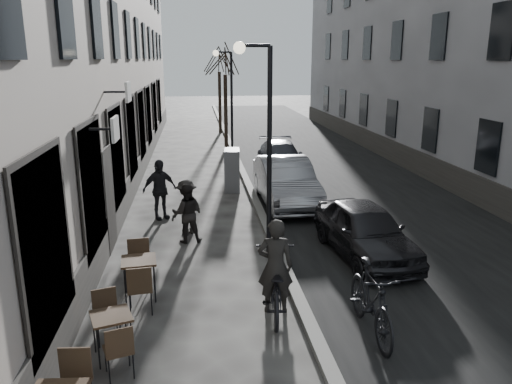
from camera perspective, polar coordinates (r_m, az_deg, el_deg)
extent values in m
cube|color=black|center=(22.84, 7.37, 2.98)|extent=(7.30, 60.00, 0.00)
cube|color=slate|center=(22.21, -1.81, 2.91)|extent=(0.25, 60.00, 0.12)
cylinder|color=black|center=(11.97, 1.54, 4.34)|extent=(0.12, 0.12, 5.00)
cylinder|color=black|center=(11.72, -0.14, 16.40)|extent=(0.70, 0.08, 0.08)
sphere|color=#FFF2CC|center=(11.68, -1.91, 16.15)|extent=(0.28, 0.28, 0.28)
cylinder|color=black|center=(23.80, -2.79, 9.66)|extent=(0.12, 0.12, 5.00)
cylinder|color=black|center=(23.67, -3.74, 15.68)|extent=(0.70, 0.08, 0.08)
sphere|color=#FFF2CC|center=(23.66, -4.62, 15.54)|extent=(0.28, 0.28, 0.28)
cylinder|color=black|center=(26.83, -3.48, 9.08)|extent=(0.20, 0.20, 3.90)
cylinder|color=black|center=(32.79, -4.15, 10.15)|extent=(0.20, 0.20, 3.90)
cube|color=#311F15|center=(8.53, -16.24, -13.47)|extent=(0.77, 0.77, 0.04)
cylinder|color=black|center=(8.47, -17.55, -16.74)|extent=(0.02, 0.02, 0.71)
cylinder|color=black|center=(8.53, -13.99, -16.24)|extent=(0.02, 0.02, 0.71)
cylinder|color=black|center=(8.92, -18.02, -15.08)|extent=(0.02, 0.02, 0.71)
cylinder|color=black|center=(8.97, -14.66, -14.62)|extent=(0.02, 0.02, 0.71)
cube|color=#311F15|center=(10.33, -13.26, -7.64)|extent=(0.75, 0.75, 0.04)
cylinder|color=black|center=(10.24, -14.72, -10.48)|extent=(0.03, 0.03, 0.79)
cylinder|color=black|center=(10.23, -11.49, -10.29)|extent=(0.03, 0.03, 0.79)
cylinder|color=black|center=(10.76, -14.68, -9.20)|extent=(0.03, 0.03, 0.79)
cylinder|color=black|center=(10.75, -11.61, -9.02)|extent=(0.03, 0.03, 0.79)
cube|color=slate|center=(18.36, -2.76, 2.55)|extent=(0.63, 1.05, 1.52)
imported|color=black|center=(9.66, 2.20, -10.41)|extent=(1.05, 2.25, 1.14)
imported|color=black|center=(9.51, 2.22, -8.44)|extent=(0.73, 0.54, 1.86)
imported|color=black|center=(13.21, -7.92, -2.41)|extent=(0.80, 0.64, 1.59)
imported|color=black|center=(13.79, -7.93, -1.75)|extent=(1.13, 1.09, 1.54)
imported|color=black|center=(15.24, -10.97, 0.28)|extent=(1.15, 0.90, 1.82)
imported|color=black|center=(12.49, 12.38, -4.29)|extent=(1.92, 4.02, 1.33)
imported|color=gray|center=(16.59, 3.41, 1.19)|extent=(1.71, 4.64, 1.52)
imported|color=#31333A|center=(21.51, 2.80, 4.04)|extent=(1.96, 4.40, 1.25)
imported|color=black|center=(9.10, 13.02, -12.02)|extent=(0.61, 2.13, 1.28)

